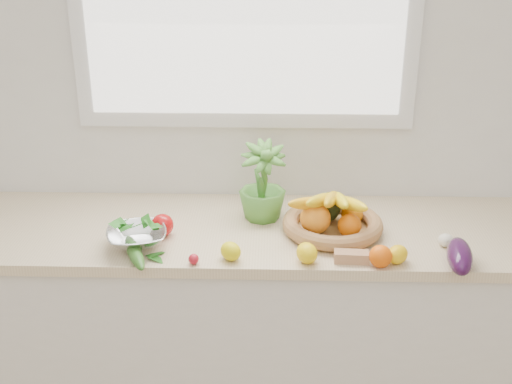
{
  "coord_description": "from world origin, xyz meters",
  "views": [
    {
      "loc": [
        0.11,
        -0.18,
        1.97
      ],
      "look_at": [
        0.05,
        1.93,
        1.05
      ],
      "focal_mm": 45.0,
      "sensor_mm": 36.0,
      "label": 1
    }
  ],
  "objects_px": {
    "cucumber": "(134,252)",
    "fruit_basket": "(332,219)",
    "colander_with_spinach": "(136,233)",
    "potted_herb": "(262,183)",
    "eggplant": "(460,256)",
    "apple": "(162,225)"
  },
  "relations": [
    {
      "from": "cucumber",
      "to": "fruit_basket",
      "type": "xyz_separation_m",
      "value": [
        0.68,
        0.22,
        0.03
      ]
    },
    {
      "from": "fruit_basket",
      "to": "colander_with_spinach",
      "type": "bearing_deg",
      "value": -168.74
    },
    {
      "from": "potted_herb",
      "to": "colander_with_spinach",
      "type": "height_order",
      "value": "potted_herb"
    },
    {
      "from": "eggplant",
      "to": "potted_herb",
      "type": "relative_size",
      "value": 0.68
    },
    {
      "from": "potted_herb",
      "to": "colander_with_spinach",
      "type": "bearing_deg",
      "value": -149.9
    },
    {
      "from": "colander_with_spinach",
      "to": "potted_herb",
      "type": "bearing_deg",
      "value": 30.1
    },
    {
      "from": "fruit_basket",
      "to": "colander_with_spinach",
      "type": "xyz_separation_m",
      "value": [
        -0.69,
        -0.14,
        0.0
      ]
    },
    {
      "from": "cucumber",
      "to": "colander_with_spinach",
      "type": "distance_m",
      "value": 0.09
    },
    {
      "from": "cucumber",
      "to": "colander_with_spinach",
      "type": "relative_size",
      "value": 0.99
    },
    {
      "from": "fruit_basket",
      "to": "colander_with_spinach",
      "type": "height_order",
      "value": "fruit_basket"
    },
    {
      "from": "apple",
      "to": "fruit_basket",
      "type": "xyz_separation_m",
      "value": [
        0.61,
        0.04,
        0.01
      ]
    },
    {
      "from": "apple",
      "to": "fruit_basket",
      "type": "distance_m",
      "value": 0.61
    },
    {
      "from": "eggplant",
      "to": "cucumber",
      "type": "distance_m",
      "value": 1.08
    },
    {
      "from": "eggplant",
      "to": "colander_with_spinach",
      "type": "height_order",
      "value": "colander_with_spinach"
    },
    {
      "from": "potted_herb",
      "to": "fruit_basket",
      "type": "relative_size",
      "value": 0.72
    },
    {
      "from": "cucumber",
      "to": "potted_herb",
      "type": "relative_size",
      "value": 0.78
    },
    {
      "from": "potted_herb",
      "to": "colander_with_spinach",
      "type": "relative_size",
      "value": 1.26
    },
    {
      "from": "apple",
      "to": "fruit_basket",
      "type": "bearing_deg",
      "value": 4.02
    },
    {
      "from": "apple",
      "to": "colander_with_spinach",
      "type": "distance_m",
      "value": 0.12
    },
    {
      "from": "cucumber",
      "to": "fruit_basket",
      "type": "relative_size",
      "value": 0.56
    },
    {
      "from": "eggplant",
      "to": "potted_herb",
      "type": "bearing_deg",
      "value": 151.04
    },
    {
      "from": "cucumber",
      "to": "colander_with_spinach",
      "type": "height_order",
      "value": "colander_with_spinach"
    }
  ]
}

